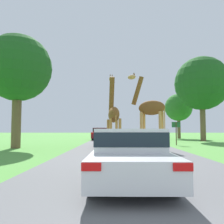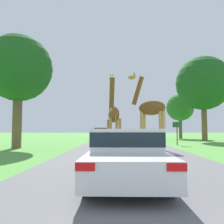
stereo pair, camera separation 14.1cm
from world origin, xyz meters
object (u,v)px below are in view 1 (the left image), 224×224
object	(u,v)px
tree_left_edge	(179,108)
sign_post	(176,129)
tree_far_right	(18,69)
giraffe_near_road	(113,114)
tree_right_cluster	(202,84)
car_queue_right	(100,133)
car_lead_maroon	(129,153)
giraffe_companion	(150,110)
car_queue_left	(112,137)

from	to	relation	value
tree_left_edge	sign_post	distance (m)	13.80
tree_far_right	sign_post	bearing A→B (deg)	14.93
giraffe_near_road	sign_post	world-z (taller)	giraffe_near_road
tree_right_cluster	tree_far_right	size ratio (longest dim) A/B	1.17
car_queue_right	tree_right_cluster	bearing A→B (deg)	-13.93
tree_right_cluster	giraffe_near_road	bearing A→B (deg)	-129.22
car_lead_maroon	tree_far_right	bearing A→B (deg)	125.48
giraffe_companion	tree_left_edge	world-z (taller)	tree_left_edge
car_lead_maroon	sign_post	xyz separation A→B (m)	(4.63, 13.28, 0.60)
giraffe_companion	tree_left_edge	bearing A→B (deg)	5.92
tree_left_edge	sign_post	world-z (taller)	tree_left_edge
giraffe_companion	car_queue_right	world-z (taller)	giraffe_companion
tree_left_edge	tree_far_right	size ratio (longest dim) A/B	0.77
tree_far_right	sign_post	world-z (taller)	tree_far_right
giraffe_near_road	tree_left_edge	size ratio (longest dim) A/B	0.81
car_queue_right	tree_right_cluster	xyz separation A→B (m)	(11.41, -2.83, 5.56)
car_queue_right	tree_far_right	xyz separation A→B (m)	(-5.03, -12.52, 4.80)
giraffe_companion	car_queue_right	size ratio (longest dim) A/B	1.15
tree_far_right	tree_left_edge	bearing A→B (deg)	46.06
car_lead_maroon	tree_right_cluster	world-z (taller)	tree_right_cluster
tree_left_edge	giraffe_near_road	bearing A→B (deg)	-115.65
tree_right_cluster	sign_post	bearing A→B (deg)	-125.15
giraffe_companion	giraffe_near_road	bearing A→B (deg)	137.14
car_queue_left	tree_left_edge	world-z (taller)	tree_left_edge
tree_right_cluster	tree_far_right	world-z (taller)	tree_right_cluster
tree_left_edge	tree_far_right	xyz separation A→B (m)	(-15.55, -16.13, 1.34)
giraffe_near_road	giraffe_companion	distance (m)	2.47
giraffe_companion	sign_post	bearing A→B (deg)	-5.68
tree_right_cluster	sign_post	world-z (taller)	tree_right_cluster
car_queue_left	tree_far_right	size ratio (longest dim) A/B	0.54
giraffe_companion	car_queue_right	bearing A→B (deg)	42.53
giraffe_near_road	car_queue_left	distance (m)	3.91
car_queue_right	giraffe_near_road	bearing A→B (deg)	-83.34
giraffe_near_road	tree_far_right	bearing A→B (deg)	155.03
giraffe_near_road	sign_post	distance (m)	7.43
tree_far_right	tree_right_cluster	bearing A→B (deg)	30.52
car_queue_left	sign_post	size ratio (longest dim) A/B	2.26
tree_right_cluster	sign_post	size ratio (longest dim) A/B	4.91
giraffe_near_road	giraffe_companion	size ratio (longest dim) A/B	0.98
car_lead_maroon	tree_right_cluster	distance (m)	22.57
car_lead_maroon	giraffe_companion	bearing A→B (deg)	78.25
tree_left_edge	tree_right_cluster	world-z (taller)	tree_right_cluster
tree_right_cluster	car_queue_left	bearing A→B (deg)	-139.97
tree_far_right	giraffe_near_road	bearing A→B (deg)	-17.91
giraffe_companion	tree_left_edge	size ratio (longest dim) A/B	0.83
giraffe_companion	car_lead_maroon	size ratio (longest dim) A/B	1.10
giraffe_companion	car_lead_maroon	world-z (taller)	giraffe_companion
tree_far_right	car_queue_right	bearing A→B (deg)	68.10
car_queue_right	tree_far_right	distance (m)	14.33
car_lead_maroon	car_queue_left	bearing A→B (deg)	93.13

